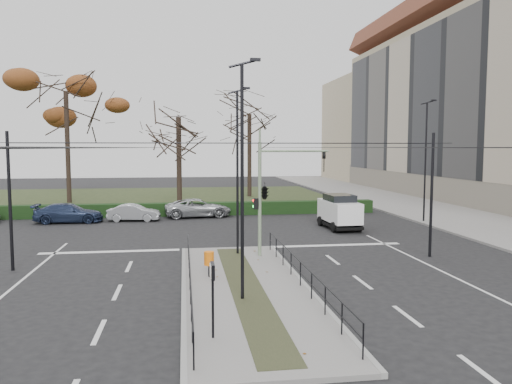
# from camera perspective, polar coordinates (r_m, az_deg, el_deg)

# --- Properties ---
(ground) EXTENTS (140.00, 140.00, 0.00)m
(ground) POSITION_cam_1_polar(r_m,az_deg,el_deg) (21.25, -2.02, -9.34)
(ground) COLOR black
(ground) RESTS_ON ground
(median_island) EXTENTS (4.40, 15.00, 0.14)m
(median_island) POSITION_cam_1_polar(r_m,az_deg,el_deg) (18.84, -1.18, -11.02)
(median_island) COLOR slate
(median_island) RESTS_ON ground
(sidewalk_east) EXTENTS (8.00, 90.00, 0.14)m
(sidewalk_east) POSITION_cam_1_polar(r_m,az_deg,el_deg) (47.32, 17.11, -1.47)
(sidewalk_east) COLOR slate
(sidewalk_east) RESTS_ON ground
(park) EXTENTS (38.00, 26.00, 0.10)m
(park) POSITION_cam_1_polar(r_m,az_deg,el_deg) (52.86, -12.31, -0.71)
(park) COLOR #253118
(park) RESTS_ON ground
(hedge) EXTENTS (38.00, 1.00, 1.00)m
(hedge) POSITION_cam_1_polar(r_m,az_deg,el_deg) (39.54, -13.68, -2.01)
(hedge) COLOR black
(hedge) RESTS_ON ground
(apartment_block) EXTENTS (13.09, 52.10, 21.64)m
(apartment_block) POSITION_cam_1_polar(r_m,az_deg,el_deg) (53.95, 26.25, 10.00)
(apartment_block) COLOR tan
(apartment_block) RESTS_ON ground
(median_railing) EXTENTS (4.14, 13.24, 0.92)m
(median_railing) POSITION_cam_1_polar(r_m,az_deg,el_deg) (18.51, -1.14, -8.41)
(median_railing) COLOR black
(median_railing) RESTS_ON median_island
(catenary) EXTENTS (20.00, 34.00, 6.00)m
(catenary) POSITION_cam_1_polar(r_m,az_deg,el_deg) (22.27, -2.50, 0.26)
(catenary) COLOR black
(catenary) RESTS_ON ground
(traffic_light) EXTENTS (3.68, 2.10, 5.41)m
(traffic_light) POSITION_cam_1_polar(r_m,az_deg,el_deg) (23.68, 1.19, 0.23)
(traffic_light) COLOR gray
(traffic_light) RESTS_ON median_island
(litter_bin) EXTENTS (0.40, 0.40, 1.02)m
(litter_bin) POSITION_cam_1_polar(r_m,az_deg,el_deg) (20.19, -5.39, -7.60)
(litter_bin) COLOR black
(litter_bin) RESTS_ON median_island
(info_panel) EXTENTS (0.12, 0.54, 2.06)m
(info_panel) POSITION_cam_1_polar(r_m,az_deg,el_deg) (13.68, -5.00, -9.93)
(info_panel) COLOR black
(info_panel) RESTS_ON median_island
(streetlamp_median_near) EXTENTS (0.68, 0.14, 8.09)m
(streetlamp_median_near) POSITION_cam_1_polar(r_m,az_deg,el_deg) (16.70, -1.53, 1.51)
(streetlamp_median_near) COLOR black
(streetlamp_median_near) RESTS_ON median_island
(streetlamp_median_far) EXTENTS (0.67, 0.14, 8.03)m
(streetlamp_median_far) POSITION_cam_1_polar(r_m,az_deg,el_deg) (24.01, -2.10, 2.52)
(streetlamp_median_far) COLOR black
(streetlamp_median_far) RESTS_ON median_island
(streetlamp_sidewalk) EXTENTS (0.71, 0.14, 8.47)m
(streetlamp_sidewalk) POSITION_cam_1_polar(r_m,az_deg,el_deg) (36.83, 18.82, 3.50)
(streetlamp_sidewalk) COLOR black
(streetlamp_sidewalk) RESTS_ON sidewalk_east
(parked_car_second) EXTENTS (3.80, 1.64, 1.22)m
(parked_car_second) POSITION_cam_1_polar(r_m,az_deg,el_deg) (37.13, -13.78, -2.30)
(parked_car_second) COLOR #9EA1A6
(parked_car_second) RESTS_ON ground
(parked_car_third) EXTENTS (4.71, 1.95, 1.36)m
(parked_car_third) POSITION_cam_1_polar(r_m,az_deg,el_deg) (37.68, -20.63, -2.27)
(parked_car_third) COLOR #1E2A48
(parked_car_third) RESTS_ON ground
(parked_car_fourth) EXTENTS (5.26, 2.84, 1.40)m
(parked_car_fourth) POSITION_cam_1_polar(r_m,az_deg,el_deg) (38.37, -6.62, -1.81)
(parked_car_fourth) COLOR #9EA1A6
(parked_car_fourth) RESTS_ON ground
(white_van) EXTENTS (2.06, 4.21, 2.26)m
(white_van) POSITION_cam_1_polar(r_m,az_deg,el_deg) (33.05, 9.51, -2.12)
(white_van) COLOR white
(white_van) RESTS_ON ground
(rust_tree) EXTENTS (9.62, 9.62, 13.73)m
(rust_tree) POSITION_cam_1_polar(r_m,az_deg,el_deg) (50.48, -20.92, 10.72)
(rust_tree) COLOR black
(rust_tree) RESTS_ON park
(bare_tree_center) EXTENTS (7.23, 7.23, 11.63)m
(bare_tree_center) POSITION_cam_1_polar(r_m,az_deg,el_deg) (53.27, -0.76, 8.23)
(bare_tree_center) COLOR black
(bare_tree_center) RESTS_ON park
(bare_tree_near) EXTENTS (6.61, 6.61, 10.37)m
(bare_tree_near) POSITION_cam_1_polar(r_m,az_deg,el_deg) (43.49, -8.85, 7.72)
(bare_tree_near) COLOR black
(bare_tree_near) RESTS_ON park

